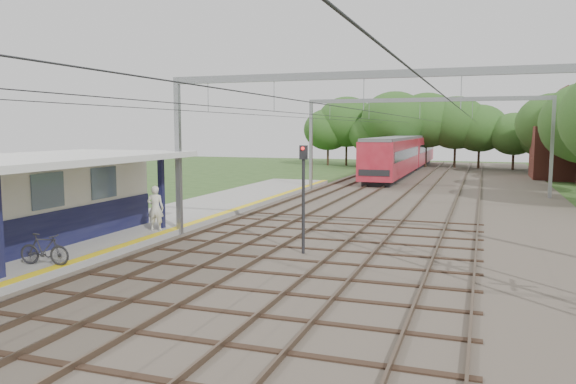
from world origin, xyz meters
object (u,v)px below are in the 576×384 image
at_px(bicycle, 44,249).
at_px(signal_post, 303,188).
at_px(train, 405,153).
at_px(person, 155,208).

relative_size(bicycle, signal_post, 0.42).
relative_size(train, signal_post, 8.83).
height_order(person, train, train).
bearing_deg(bicycle, train, -15.01).
xyz_separation_m(bicycle, signal_post, (7.13, 5.49, 1.72)).
height_order(person, signal_post, signal_post).
height_order(person, bicycle, person).
bearing_deg(bicycle, signal_post, -61.18).
bearing_deg(train, signal_post, -87.52).
height_order(bicycle, train, train).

